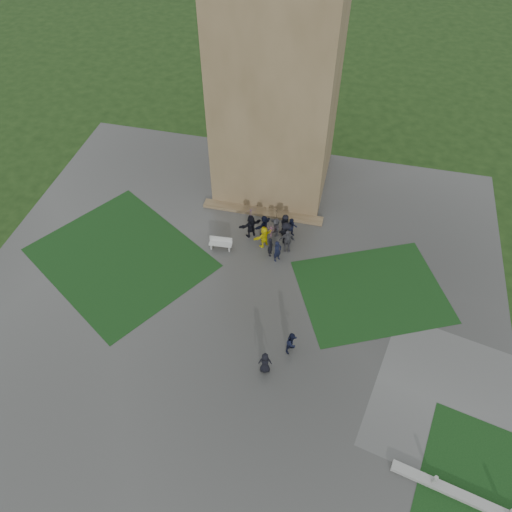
% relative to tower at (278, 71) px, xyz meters
% --- Properties ---
extents(ground, '(120.00, 120.00, 0.00)m').
position_rel_tower_xyz_m(ground, '(0.00, -15.00, -9.00)').
color(ground, black).
extents(plaza, '(34.00, 34.00, 0.02)m').
position_rel_tower_xyz_m(plaza, '(0.00, -13.00, -8.99)').
color(plaza, '#363633').
rests_on(plaza, ground).
extents(lawn_inset_left, '(14.10, 13.46, 0.01)m').
position_rel_tower_xyz_m(lawn_inset_left, '(-8.50, -11.00, -8.97)').
color(lawn_inset_left, black).
rests_on(lawn_inset_left, plaza).
extents(lawn_inset_right, '(11.12, 10.15, 0.01)m').
position_rel_tower_xyz_m(lawn_inset_right, '(8.50, -10.00, -8.97)').
color(lawn_inset_right, black).
rests_on(lawn_inset_right, plaza).
extents(tower, '(8.00, 8.00, 18.00)m').
position_rel_tower_xyz_m(tower, '(0.00, 0.00, 0.00)').
color(tower, brown).
rests_on(tower, ground).
extents(tower_plinth, '(9.00, 0.80, 0.22)m').
position_rel_tower_xyz_m(tower_plinth, '(0.00, -4.40, -8.87)').
color(tower_plinth, brown).
rests_on(tower_plinth, plaza).
extents(bench, '(1.61, 0.61, 0.92)m').
position_rel_tower_xyz_m(bench, '(-2.04, -8.52, -8.51)').
color(bench, '#B2B2AD').
rests_on(bench, plaza).
extents(visitor_cluster, '(4.18, 3.49, 2.61)m').
position_rel_tower_xyz_m(visitor_cluster, '(1.17, -7.05, -7.90)').
color(visitor_cluster, black).
rests_on(visitor_cluster, plaza).
extents(pedestrian_mid, '(0.76, 0.90, 1.62)m').
position_rel_tower_xyz_m(pedestrian_mid, '(4.25, -15.48, -8.17)').
color(pedestrian_mid, black).
rests_on(pedestrian_mid, plaza).
extents(pedestrian_near, '(0.86, 0.67, 1.59)m').
position_rel_tower_xyz_m(pedestrian_near, '(3.02, -17.12, -8.19)').
color(pedestrian_near, black).
rests_on(pedestrian_near, plaza).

